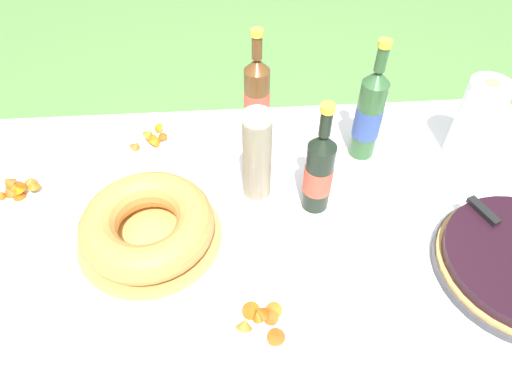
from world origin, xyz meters
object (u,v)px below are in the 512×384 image
at_px(snack_plate_right, 26,193).
at_px(juice_bottle_red, 319,171).
at_px(bundt_cake, 148,225).
at_px(paper_towel_roll, 476,120).
at_px(cider_bottle_amber, 257,96).
at_px(cup_stack, 258,158).
at_px(cider_bottle_green, 369,114).
at_px(snack_plate_far, 153,142).
at_px(snack_plate_near, 260,320).

bearing_deg(snack_plate_right, juice_bottle_red, -6.20).
distance_m(bundt_cake, paper_towel_roll, 0.91).
distance_m(cider_bottle_amber, juice_bottle_red, 0.34).
height_order(cup_stack, snack_plate_right, cup_stack).
height_order(cider_bottle_green, snack_plate_far, cider_bottle_green).
xyz_separation_m(cider_bottle_green, snack_plate_right, (-0.92, -0.11, -0.12)).
bearing_deg(snack_plate_far, snack_plate_right, -150.25).
xyz_separation_m(bundt_cake, snack_plate_near, (0.25, -0.24, -0.03)).
distance_m(bundt_cake, cup_stack, 0.31).
xyz_separation_m(cup_stack, snack_plate_far, (-0.29, 0.22, -0.12)).
height_order(cup_stack, snack_plate_near, cup_stack).
distance_m(bundt_cake, cider_bottle_green, 0.65).
relative_size(cup_stack, paper_towel_roll, 1.13).
relative_size(bundt_cake, paper_towel_roll, 1.48).
distance_m(bundt_cake, snack_plate_right, 0.38).
bearing_deg(cider_bottle_amber, snack_plate_near, -93.52).
bearing_deg(snack_plate_right, paper_towel_roll, 4.00).
xyz_separation_m(cider_bottle_green, snack_plate_near, (-0.33, -0.51, -0.12)).
height_order(juice_bottle_red, snack_plate_near, juice_bottle_red).
height_order(snack_plate_right, snack_plate_far, snack_plate_far).
bearing_deg(snack_plate_far, juice_bottle_red, -31.00).
xyz_separation_m(cider_bottle_amber, juice_bottle_red, (0.13, -0.31, -0.00)).
height_order(cider_bottle_amber, juice_bottle_red, cider_bottle_amber).
height_order(cider_bottle_amber, snack_plate_far, cider_bottle_amber).
relative_size(cider_bottle_green, snack_plate_far, 1.85).
relative_size(cider_bottle_green, snack_plate_right, 1.56).
relative_size(juice_bottle_red, snack_plate_right, 1.40).
bearing_deg(cider_bottle_green, juice_bottle_red, -131.26).
relative_size(cup_stack, cider_bottle_amber, 0.82).
height_order(cider_bottle_amber, paper_towel_roll, cider_bottle_amber).
height_order(bundt_cake, paper_towel_roll, paper_towel_roll).
bearing_deg(bundt_cake, snack_plate_right, 154.34).
height_order(cup_stack, paper_towel_roll, cup_stack).
relative_size(bundt_cake, juice_bottle_red, 1.11).
height_order(bundt_cake, snack_plate_far, bundt_cake).
xyz_separation_m(cup_stack, paper_towel_roll, (0.61, 0.12, -0.01)).
bearing_deg(snack_plate_right, bundt_cake, -25.66).
distance_m(juice_bottle_red, snack_plate_far, 0.52).
relative_size(snack_plate_near, paper_towel_roll, 0.90).
bearing_deg(bundt_cake, cup_stack, 24.79).
xyz_separation_m(bundt_cake, snack_plate_right, (-0.34, 0.16, -0.04)).
bearing_deg(snack_plate_right, cider_bottle_green, 6.58).
bearing_deg(paper_towel_roll, snack_plate_right, -176.00).
bearing_deg(bundt_cake, snack_plate_near, -44.18).
bearing_deg(cider_bottle_green, cup_stack, -155.08).
xyz_separation_m(bundt_cake, cider_bottle_amber, (0.29, 0.39, 0.08)).
bearing_deg(cider_bottle_green, paper_towel_roll, -4.14).
height_order(cup_stack, juice_bottle_red, juice_bottle_red).
relative_size(snack_plate_right, paper_towel_roll, 0.95).
xyz_separation_m(cup_stack, cider_bottle_amber, (0.02, 0.27, -0.01)).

